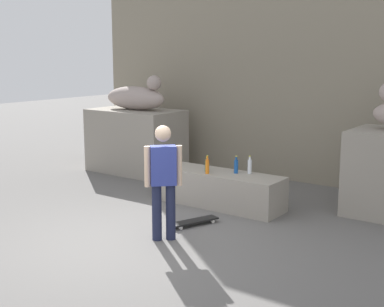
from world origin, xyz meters
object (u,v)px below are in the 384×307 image
Objects in this scene: bottle_orange at (207,166)px; bottle_green at (207,166)px; bottle_blue at (236,166)px; bottle_clear at (250,166)px; statue_reclining_left at (136,97)px; skateboard at (195,221)px; skater at (163,178)px.

bottle_orange is 1.22× the size of bottle_green.
bottle_blue is 0.53m from bottle_green.
statue_reclining_left is at bearing 163.97° from bottle_clear.
skateboard is at bearing -36.21° from statue_reclining_left.
statue_reclining_left is 3.75m from bottle_clear.
bottle_clear is at bearing 36.46° from bottle_orange.
bottle_blue is 0.50m from bottle_orange.
bottle_green is (-0.11, 0.14, -0.03)m from bottle_orange.
skateboard is 1.21m from bottle_orange.
statue_reclining_left is 4.98× the size of bottle_orange.
bottle_clear reaches higher than bottle_green.
bottle_green is at bearing -25.44° from statue_reclining_left.
skater is (3.30, -3.16, -0.78)m from statue_reclining_left.
bottle_orange is at bearing -143.54° from bottle_clear.
bottle_clear is (0.70, 0.30, 0.03)m from bottle_green.
skater is 5.29× the size of bottle_clear.
statue_reclining_left is 3.59m from bottle_blue.
skater is 1.94m from bottle_green.
statue_reclining_left is at bearing -104.59° from skateboard.
skateboard is at bearing -64.95° from bottle_green.
skateboard is at bearing -98.25° from bottle_clear.
skater is 1.78m from bottle_orange.
skateboard is 1.34m from bottle_green.
bottle_orange reaches higher than bottle_blue.
statue_reclining_left is 4.37m from skateboard.
skater reaches higher than skateboard.
bottle_blue is 1.16× the size of bottle_green.
skater reaches higher than bottle_green.
skateboard is at bearing -89.62° from bottle_blue.
bottle_orange is (2.89, -1.44, -0.96)m from statue_reclining_left.
skater reaches higher than bottle_clear.
skateboard is at bearing -67.06° from bottle_orange.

